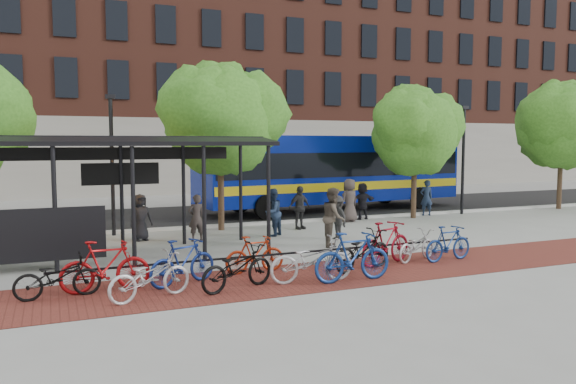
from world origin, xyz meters
name	(u,v)px	position (x,y,z in m)	size (l,w,h in m)	color
ground	(328,238)	(0.00, 0.00, 0.00)	(160.00, 160.00, 0.00)	#9E9E99
asphalt_street	(254,212)	(0.00, 8.00, 0.01)	(160.00, 8.00, 0.01)	black
curb	(285,222)	(0.00, 4.00, 0.06)	(160.00, 0.25, 0.12)	#B7B7B2
brick_strip	(348,273)	(-2.00, -5.00, 0.00)	(24.00, 3.00, 0.01)	maroon
bike_rack_rail	(288,270)	(-3.30, -4.10, 0.00)	(12.00, 0.05, 0.95)	black
building_brick	(294,64)	(10.00, 26.00, 10.00)	(55.00, 14.00, 20.00)	brown
bus_shelter	(85,156)	(-8.13, -0.48, 3.00)	(10.60, 3.07, 3.60)	black
tree_b	(222,115)	(-2.90, 3.35, 4.46)	(5.15, 4.20, 6.47)	#382619
tree_c	(416,128)	(6.09, 3.35, 4.05)	(4.66, 3.80, 5.92)	#382619
tree_d	(563,122)	(15.10, 3.35, 4.47)	(5.39, 4.40, 6.55)	#382619
lamp_post_left	(112,161)	(-7.00, 3.60, 2.75)	(0.35, 0.20, 5.12)	black
lamp_post_right	(463,156)	(9.00, 3.60, 2.75)	(0.35, 0.20, 5.12)	black
bus	(333,168)	(3.93, 7.24, 2.14)	(14.00, 4.20, 3.72)	#071A8C
bike_0	(58,277)	(-9.01, -4.67, 0.47)	(0.63, 1.81, 0.95)	black
bike_1	(105,266)	(-8.00, -4.55, 0.60)	(0.56, 1.99, 1.20)	maroon
bike_2	(150,276)	(-7.17, -5.54, 0.51)	(0.67, 1.94, 1.02)	#B3B3B5
bike_3	(183,262)	(-6.25, -4.59, 0.56)	(0.53, 1.86, 1.12)	navy
bike_4	(237,268)	(-5.19, -5.51, 0.52)	(0.69, 1.98, 1.04)	black
bike_5	(255,254)	(-4.25, -4.09, 0.49)	(0.46, 1.64, 0.99)	maroon
bike_6	(311,260)	(-3.32, -5.57, 0.55)	(0.73, 2.11, 1.11)	#ABABAE
bike_7	(353,257)	(-2.37, -5.90, 0.62)	(0.58, 2.06, 1.24)	navy
bike_8	(363,250)	(-1.50, -4.91, 0.54)	(0.71, 2.04, 1.07)	black
bike_9	(386,243)	(-0.57, -4.59, 0.61)	(0.58, 2.04, 1.23)	maroon
bike_10	(416,245)	(0.54, -4.47, 0.45)	(0.59, 1.70, 0.90)	#B3B3B6
bike_11	(448,243)	(1.35, -4.86, 0.52)	(0.49, 1.72, 1.03)	navy
pedestrian_0	(140,217)	(-6.25, 2.09, 0.81)	(0.79, 0.52, 1.63)	black
pedestrian_1	(196,218)	(-4.50, 1.19, 0.81)	(0.59, 0.39, 1.62)	#372E2C
pedestrian_2	(272,212)	(-1.69, 1.18, 0.87)	(0.84, 0.66, 1.74)	#1F2E49
pedestrian_4	(299,208)	(-0.11, 2.30, 0.85)	(1.00, 0.42, 1.70)	#2A2A2A
pedestrian_5	(362,201)	(3.63, 3.80, 0.81)	(1.51, 0.48, 1.63)	black
pedestrian_6	(350,200)	(2.72, 3.34, 0.93)	(0.91, 0.59, 1.85)	#413734
pedestrian_7	(426,198)	(7.07, 3.80, 0.83)	(0.61, 0.40, 1.66)	#1B2840
pedestrian_8	(333,217)	(-0.59, -1.50, 0.97)	(0.94, 0.73, 1.93)	#4C4338
pedestrian_9	(337,217)	(0.13, -0.38, 0.78)	(1.01, 0.58, 1.56)	black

